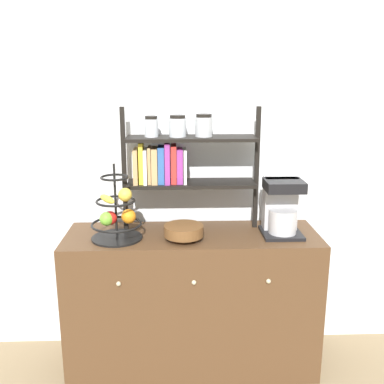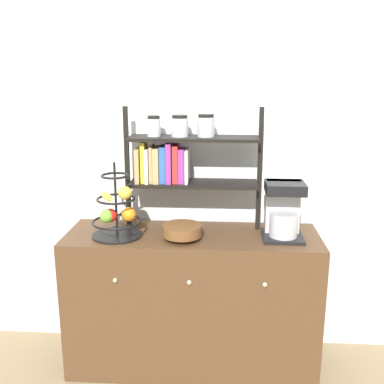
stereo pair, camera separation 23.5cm
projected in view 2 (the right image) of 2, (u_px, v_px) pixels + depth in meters
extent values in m
cube|color=silver|center=(195.00, 132.00, 2.54)|extent=(7.00, 0.05, 2.60)
cube|color=#4C331E|center=(192.00, 300.00, 2.51)|extent=(1.36, 0.45, 0.78)
sphere|color=#B2AD8C|center=(115.00, 280.00, 2.26)|extent=(0.02, 0.02, 0.02)
sphere|color=#B2AD8C|center=(189.00, 282.00, 2.23)|extent=(0.02, 0.02, 0.02)
sphere|color=#B2AD8C|center=(265.00, 285.00, 2.21)|extent=(0.02, 0.02, 0.02)
cube|color=black|center=(282.00, 236.00, 2.35)|extent=(0.21, 0.22, 0.02)
cube|color=#B7B7BC|center=(282.00, 205.00, 2.37)|extent=(0.18, 0.09, 0.28)
cylinder|color=#B7B7BC|center=(283.00, 224.00, 2.32)|extent=(0.15, 0.15, 0.13)
cube|color=black|center=(285.00, 188.00, 2.28)|extent=(0.20, 0.18, 0.05)
cylinder|color=black|center=(117.00, 235.00, 2.38)|extent=(0.26, 0.26, 0.01)
cylinder|color=black|center=(116.00, 199.00, 2.33)|extent=(0.01, 0.01, 0.39)
torus|color=black|center=(117.00, 222.00, 2.36)|extent=(0.26, 0.26, 0.01)
torus|color=black|center=(116.00, 199.00, 2.33)|extent=(0.20, 0.20, 0.01)
torus|color=black|center=(115.00, 176.00, 2.30)|extent=(0.14, 0.14, 0.01)
sphere|color=red|center=(110.00, 215.00, 2.35)|extent=(0.07, 0.07, 0.07)
sphere|color=#6BAD33|center=(107.00, 216.00, 2.34)|extent=(0.07, 0.07, 0.07)
sphere|color=orange|center=(129.00, 214.00, 2.36)|extent=(0.08, 0.08, 0.08)
ellipsoid|color=yellow|center=(107.00, 197.00, 2.29)|extent=(0.11, 0.15, 0.04)
sphere|color=gold|center=(125.00, 193.00, 2.31)|extent=(0.07, 0.07, 0.07)
cylinder|color=brown|center=(182.00, 237.00, 2.33)|extent=(0.11, 0.11, 0.02)
cylinder|color=brown|center=(182.00, 230.00, 2.32)|extent=(0.20, 0.20, 0.06)
cube|color=black|center=(127.00, 168.00, 2.45)|extent=(0.02, 0.02, 0.67)
cube|color=black|center=(260.00, 170.00, 2.41)|extent=(0.02, 0.02, 0.67)
cube|color=black|center=(193.00, 183.00, 2.45)|extent=(0.70, 0.20, 0.02)
cube|color=black|center=(193.00, 138.00, 2.39)|extent=(0.70, 0.20, 0.02)
cube|color=tan|center=(139.00, 165.00, 2.45)|extent=(0.02, 0.16, 0.18)
cube|color=yellow|center=(144.00, 162.00, 2.44)|extent=(0.02, 0.12, 0.22)
cube|color=white|center=(148.00, 165.00, 2.44)|extent=(0.02, 0.16, 0.18)
cube|color=tan|center=(152.00, 164.00, 2.44)|extent=(0.02, 0.13, 0.20)
cube|color=tan|center=(157.00, 164.00, 2.44)|extent=(0.03, 0.15, 0.19)
cube|color=#2D599E|center=(164.00, 164.00, 2.44)|extent=(0.03, 0.13, 0.20)
cube|color=#8C338C|center=(170.00, 162.00, 2.43)|extent=(0.03, 0.16, 0.22)
cube|color=red|center=(176.00, 163.00, 2.43)|extent=(0.03, 0.12, 0.20)
cube|color=#8C338C|center=(182.00, 165.00, 2.43)|extent=(0.03, 0.13, 0.18)
cube|color=white|center=(187.00, 166.00, 2.43)|extent=(0.02, 0.14, 0.18)
cylinder|color=silver|center=(154.00, 128.00, 2.39)|extent=(0.07, 0.07, 0.09)
cylinder|color=black|center=(154.00, 117.00, 2.38)|extent=(0.07, 0.07, 0.02)
cylinder|color=silver|center=(180.00, 127.00, 2.38)|extent=(0.09, 0.09, 0.10)
cylinder|color=black|center=(180.00, 117.00, 2.37)|extent=(0.08, 0.08, 0.02)
cylinder|color=#ADB2B7|center=(206.00, 127.00, 2.37)|extent=(0.09, 0.09, 0.10)
cylinder|color=black|center=(206.00, 116.00, 2.36)|extent=(0.08, 0.08, 0.02)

